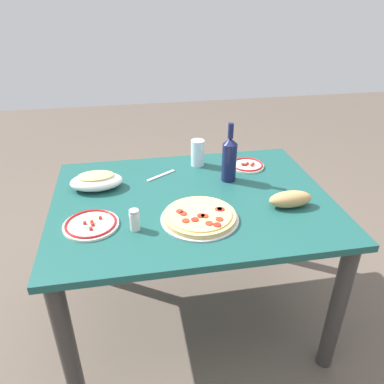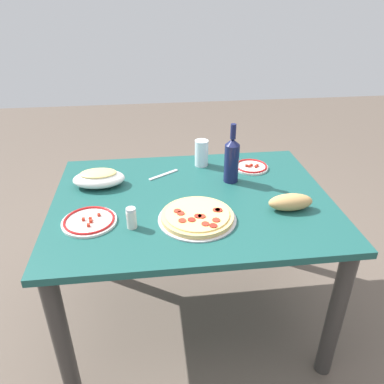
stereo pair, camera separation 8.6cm
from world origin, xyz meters
The scene contains 11 objects.
ground_plane centered at (0.00, 0.00, 0.00)m, with size 8.00×8.00×0.00m, color brown.
dining_table centered at (0.00, 0.00, 0.60)m, with size 1.23×0.93×0.71m.
pepperoni_pizza centered at (0.00, -0.18, 0.73)m, with size 0.32×0.32×0.03m.
baked_pasta_dish centered at (-0.42, 0.17, 0.76)m, with size 0.24×0.15×0.08m.
wine_bottle centered at (0.20, 0.14, 0.83)m, with size 0.07×0.07×0.29m.
water_glass centered at (0.09, 0.34, 0.78)m, with size 0.07×0.07×0.14m, color silver.
side_plate_near centered at (-0.43, -0.15, 0.72)m, with size 0.22×0.22×0.02m.
side_plate_far centered at (0.34, 0.27, 0.72)m, with size 0.17×0.17×0.02m.
bread_loaf centered at (0.40, -0.15, 0.75)m, with size 0.19×0.08×0.07m, color tan.
spice_shaker centered at (-0.26, -0.20, 0.76)m, with size 0.04×0.04×0.09m.
fork_right centered at (-0.11, 0.24, 0.72)m, with size 0.17×0.02×0.01m, color #B7B7BC.
Camera 2 is at (-0.17, -1.45, 1.56)m, focal length 35.40 mm.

